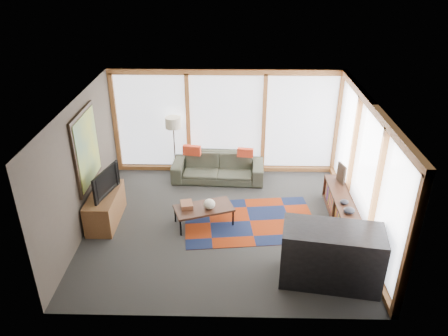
{
  "coord_description": "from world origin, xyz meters",
  "views": [
    {
      "loc": [
        0.18,
        -7.44,
        5.13
      ],
      "look_at": [
        0.0,
        0.4,
        1.1
      ],
      "focal_mm": 35.0,
      "sensor_mm": 36.0,
      "label": 1
    }
  ],
  "objects_px": {
    "sofa": "(218,167)",
    "floor_lamp": "(174,147)",
    "coffee_table": "(204,215)",
    "bar_counter": "(331,256)",
    "tv_console": "(105,208)",
    "television": "(102,182)",
    "bookshelf": "(342,210)"
  },
  "relations": [
    {
      "from": "floor_lamp",
      "to": "tv_console",
      "type": "relative_size",
      "value": 1.18
    },
    {
      "from": "sofa",
      "to": "coffee_table",
      "type": "bearing_deg",
      "value": -93.97
    },
    {
      "from": "bookshelf",
      "to": "floor_lamp",
      "type": "bearing_deg",
      "value": 151.47
    },
    {
      "from": "television",
      "to": "bar_counter",
      "type": "relative_size",
      "value": 0.58
    },
    {
      "from": "tv_console",
      "to": "bar_counter",
      "type": "distance_m",
      "value": 4.6
    },
    {
      "from": "tv_console",
      "to": "television",
      "type": "distance_m",
      "value": 0.59
    },
    {
      "from": "floor_lamp",
      "to": "tv_console",
      "type": "height_order",
      "value": "floor_lamp"
    },
    {
      "from": "tv_console",
      "to": "television",
      "type": "bearing_deg",
      "value": 81.23
    },
    {
      "from": "bookshelf",
      "to": "bar_counter",
      "type": "distance_m",
      "value": 1.92
    },
    {
      "from": "television",
      "to": "tv_console",
      "type": "bearing_deg",
      "value": -173.96
    },
    {
      "from": "floor_lamp",
      "to": "bar_counter",
      "type": "bearing_deg",
      "value": -51.0
    },
    {
      "from": "sofa",
      "to": "floor_lamp",
      "type": "relative_size",
      "value": 1.44
    },
    {
      "from": "coffee_table",
      "to": "bookshelf",
      "type": "distance_m",
      "value": 2.84
    },
    {
      "from": "sofa",
      "to": "coffee_table",
      "type": "distance_m",
      "value": 1.94
    },
    {
      "from": "coffee_table",
      "to": "bookshelf",
      "type": "height_order",
      "value": "bookshelf"
    },
    {
      "from": "coffee_table",
      "to": "television",
      "type": "distance_m",
      "value": 2.15
    },
    {
      "from": "floor_lamp",
      "to": "bar_counter",
      "type": "height_order",
      "value": "floor_lamp"
    },
    {
      "from": "sofa",
      "to": "television",
      "type": "height_order",
      "value": "television"
    },
    {
      "from": "sofa",
      "to": "tv_console",
      "type": "xyz_separation_m",
      "value": [
        -2.25,
        -1.87,
        0.0
      ]
    },
    {
      "from": "sofa",
      "to": "floor_lamp",
      "type": "height_order",
      "value": "floor_lamp"
    },
    {
      "from": "sofa",
      "to": "bookshelf",
      "type": "bearing_deg",
      "value": -31.56
    },
    {
      "from": "floor_lamp",
      "to": "tv_console",
      "type": "distance_m",
      "value": 2.45
    },
    {
      "from": "sofa",
      "to": "tv_console",
      "type": "bearing_deg",
      "value": -137.76
    },
    {
      "from": "coffee_table",
      "to": "television",
      "type": "height_order",
      "value": "television"
    },
    {
      "from": "television",
      "to": "bar_counter",
      "type": "height_order",
      "value": "television"
    },
    {
      "from": "sofa",
      "to": "coffee_table",
      "type": "xyz_separation_m",
      "value": [
        -0.22,
        -1.92,
        -0.12
      ]
    },
    {
      "from": "bar_counter",
      "to": "television",
      "type": "bearing_deg",
      "value": 166.89
    },
    {
      "from": "bookshelf",
      "to": "television",
      "type": "distance_m",
      "value": 4.9
    },
    {
      "from": "floor_lamp",
      "to": "television",
      "type": "bearing_deg",
      "value": -119.73
    },
    {
      "from": "sofa",
      "to": "floor_lamp",
      "type": "xyz_separation_m",
      "value": [
        -1.06,
        0.23,
        0.44
      ]
    },
    {
      "from": "sofa",
      "to": "tv_console",
      "type": "height_order",
      "value": "tv_console"
    },
    {
      "from": "coffee_table",
      "to": "bar_counter",
      "type": "bearing_deg",
      "value": -36.48
    }
  ]
}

